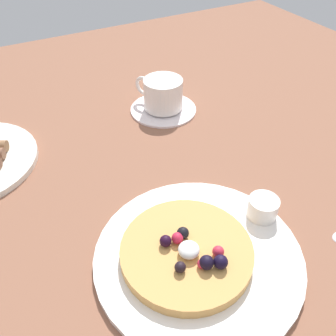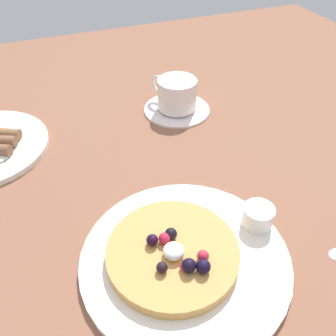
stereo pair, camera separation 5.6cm
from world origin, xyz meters
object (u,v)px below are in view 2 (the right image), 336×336
object	(u,v)px
pancake_plate	(185,259)
coffee_saucer	(177,109)
syrup_ramekin	(258,216)
coffee_cup	(176,93)

from	to	relation	value
pancake_plate	coffee_saucer	bearing A→B (deg)	69.34
syrup_ramekin	coffee_saucer	world-z (taller)	syrup_ramekin
syrup_ramekin	coffee_saucer	xyz separation A→B (cm)	(1.65, 35.58, -2.32)
coffee_saucer	pancake_plate	bearing A→B (deg)	-110.66
pancake_plate	syrup_ramekin	distance (cm)	12.67
pancake_plate	syrup_ramekin	xyz separation A→B (cm)	(12.37, 1.61, 2.22)
syrup_ramekin	coffee_saucer	size ratio (longest dim) A/B	0.32
syrup_ramekin	coffee_cup	distance (cm)	35.79
pancake_plate	coffee_cup	bearing A→B (deg)	69.52
pancake_plate	coffee_saucer	size ratio (longest dim) A/B	2.00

